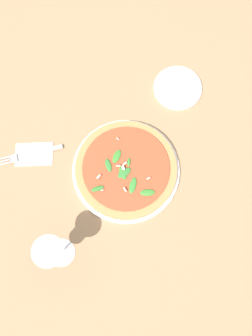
{
  "coord_description": "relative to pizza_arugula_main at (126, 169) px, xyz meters",
  "views": [
    {
      "loc": [
        0.02,
        0.28,
        0.93
      ],
      "look_at": [
        -0.02,
        0.03,
        0.03
      ],
      "focal_mm": 35.0,
      "sensor_mm": 36.0,
      "label": 1
    }
  ],
  "objects": [
    {
      "name": "ground_plane",
      "position": [
        0.02,
        -0.03,
        -0.02
      ],
      "size": [
        6.0,
        6.0,
        0.0
      ],
      "primitive_type": "plane",
      "color": "#9E7A56"
    },
    {
      "name": "pizza_arugula_main",
      "position": [
        0.0,
        0.0,
        0.0
      ],
      "size": [
        0.32,
        0.32,
        0.05
      ],
      "color": "white",
      "rests_on": "ground_plane"
    },
    {
      "name": "wine_glass",
      "position": [
        0.21,
        0.2,
        0.1
      ],
      "size": [
        0.08,
        0.08,
        0.16
      ],
      "color": "white",
      "rests_on": "ground_plane"
    },
    {
      "name": "napkin",
      "position": [
        0.26,
        -0.09,
        -0.01
      ],
      "size": [
        0.12,
        0.08,
        0.01
      ],
      "rotation": [
        0.0,
        0.0,
        -0.12
      ],
      "color": "silver",
      "rests_on": "ground_plane"
    },
    {
      "name": "fork",
      "position": [
        0.27,
        -0.09,
        -0.01
      ],
      "size": [
        0.19,
        0.04,
        0.0
      ],
      "rotation": [
        0.0,
        0.0,
        0.11
      ],
      "color": "silver",
      "rests_on": "ground_plane"
    },
    {
      "name": "side_plate_white",
      "position": [
        -0.21,
        -0.24,
        -0.01
      ],
      "size": [
        0.15,
        0.15,
        0.02
      ],
      "color": "white",
      "rests_on": "ground_plane"
    }
  ]
}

